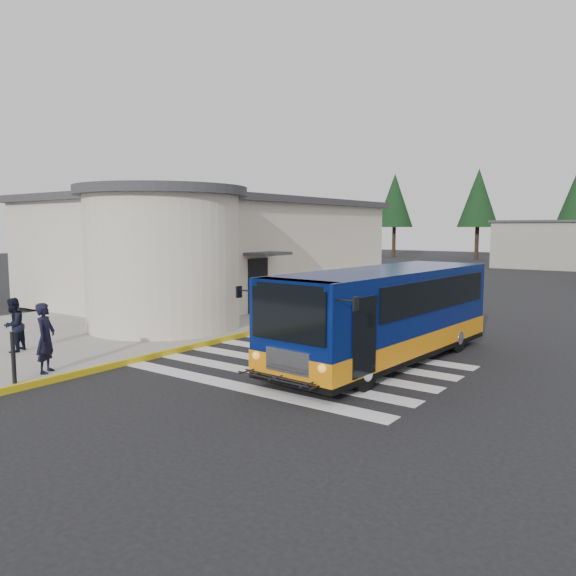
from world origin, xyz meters
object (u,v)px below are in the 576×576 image
Objects in this scene: pedestrian_a at (46,338)px; bollard at (13,358)px; transit_bus at (384,318)px; pedestrian_b at (13,325)px.

pedestrian_a reaches higher than bollard.
bollard is at bearing -123.60° from transit_bus.
pedestrian_a reaches higher than pedestrian_b.
pedestrian_a is 1.11× the size of pedestrian_b.
bollard is (0.30, -0.95, -0.25)m from pedestrian_a.
transit_bus is 7.65× the size of bollard.
pedestrian_b is (-8.55, -5.58, -0.29)m from transit_bus.
transit_bus is at bearing -77.37° from pedestrian_a.
pedestrian_a is at bearing 44.52° from pedestrian_b.
pedestrian_b is 1.29× the size of bollard.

